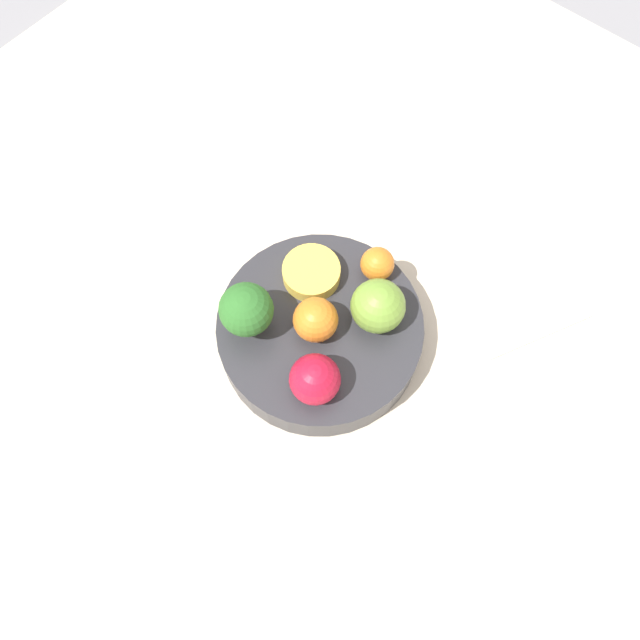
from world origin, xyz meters
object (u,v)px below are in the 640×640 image
object	(u,v)px
orange_back	(377,264)
broccoli	(246,310)
orange_front	(315,320)
small_cup	(311,273)
apple_green	(315,379)
apple_red	(378,306)
napkin	(514,295)
bowl	(320,332)

from	to	relation	value
orange_back	broccoli	bearing A→B (deg)	-114.94
broccoli	orange_front	distance (m)	0.07
small_cup	apple_green	bearing A→B (deg)	-48.14
small_cup	apple_red	bearing A→B (deg)	4.56
broccoli	small_cup	bearing A→B (deg)	81.76
apple_green	small_cup	world-z (taller)	apple_green
orange_front	broccoli	bearing A→B (deg)	-143.17
apple_green	small_cup	xyz separation A→B (m)	(-0.08, 0.09, -0.02)
broccoli	orange_back	bearing A→B (deg)	65.06
small_cup	orange_front	bearing A→B (deg)	-45.99
apple_red	apple_green	world-z (taller)	apple_red
orange_back	small_cup	distance (m)	0.07
napkin	apple_red	bearing A→B (deg)	-124.23
broccoli	bowl	bearing A→B (deg)	41.02
broccoli	napkin	xyz separation A→B (m)	(0.18, 0.22, -0.08)
orange_front	napkin	bearing A→B (deg)	54.50
apple_green	apple_red	bearing A→B (deg)	90.20
small_cup	orange_back	bearing A→B (deg)	44.58
bowl	small_cup	bearing A→B (deg)	139.29
orange_front	napkin	size ratio (longest dim) A/B	0.27
apple_red	small_cup	bearing A→B (deg)	-175.44
bowl	orange_back	world-z (taller)	orange_back
bowl	apple_red	bearing A→B (deg)	47.27
bowl	small_cup	xyz separation A→B (m)	(-0.04, 0.04, 0.03)
apple_red	napkin	distance (m)	0.18
apple_red	small_cup	xyz separation A→B (m)	(-0.08, -0.01, -0.02)
bowl	orange_back	distance (m)	0.09
apple_red	apple_green	bearing A→B (deg)	-89.80
bowl	orange_back	bearing A→B (deg)	85.19
orange_front	orange_back	xyz separation A→B (m)	(0.01, 0.09, -0.00)
napkin	small_cup	bearing A→B (deg)	-140.55
apple_red	napkin	world-z (taller)	apple_red
orange_front	apple_red	bearing A→B (deg)	51.18
small_cup	napkin	size ratio (longest dim) A/B	0.37
bowl	napkin	distance (m)	0.22
bowl	apple_green	size ratio (longest dim) A/B	4.31
apple_red	napkin	bearing A→B (deg)	55.77
broccoli	apple_green	distance (m)	0.09
broccoli	napkin	bearing A→B (deg)	50.54
orange_front	small_cup	bearing A→B (deg)	134.01
orange_front	apple_green	bearing A→B (deg)	-50.19
orange_back	apple_green	bearing A→B (deg)	-76.86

